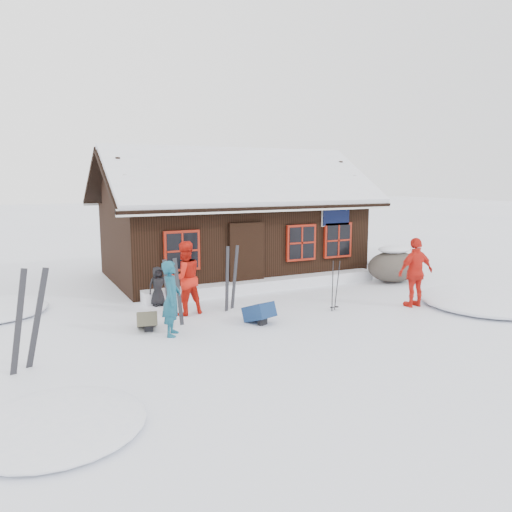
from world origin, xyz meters
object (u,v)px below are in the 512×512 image
object	(u,v)px
skier_orange_right	(416,272)
backpack_olive	(147,323)
skier_orange_left	(185,278)
ski_pair_left	(28,320)
backpack_blue	(259,316)
skier_crouched	(158,286)
boulder	(394,265)
ski_poles	(335,286)
skier_teal	(171,298)

from	to	relation	value
skier_orange_right	backpack_olive	distance (m)	6.98
skier_orange_left	ski_pair_left	distance (m)	4.23
skier_orange_right	backpack_blue	world-z (taller)	skier_orange_right
skier_crouched	ski_pair_left	size ratio (longest dim) A/B	0.56
skier_orange_left	boulder	xyz separation A→B (m)	(7.36, 0.74, -0.38)
skier_orange_right	skier_crouched	bearing A→B (deg)	-24.79
skier_orange_right	ski_poles	distance (m)	2.23
skier_orange_left	ski_pair_left	xyz separation A→B (m)	(-3.61, -2.20, -0.03)
skier_teal	skier_crouched	distance (m)	2.66
skier_teal	backpack_olive	distance (m)	0.99
skier_orange_right	ski_pair_left	world-z (taller)	skier_orange_right
backpack_olive	ski_pair_left	bearing A→B (deg)	-139.05
boulder	skier_orange_right	bearing A→B (deg)	-122.05
ski_poles	backpack_olive	world-z (taller)	ski_poles
skier_orange_left	ski_pair_left	bearing A→B (deg)	22.89
skier_orange_right	skier_orange_left	bearing A→B (deg)	-16.74
ski_poles	backpack_olive	bearing A→B (deg)	174.07
skier_orange_left	backpack_blue	size ratio (longest dim) A/B	2.83
skier_orange_left	boulder	distance (m)	7.41
boulder	backpack_olive	xyz separation A→B (m)	(-8.54, -1.59, -0.38)
skier_crouched	ski_poles	distance (m)	4.64
ski_pair_left	ski_poles	distance (m)	7.22
skier_teal	skier_crouched	size ratio (longest dim) A/B	1.55
skier_orange_left	backpack_blue	bearing A→B (deg)	122.77
skier_crouched	backpack_olive	distance (m)	2.17
skier_orange_left	ski_pair_left	size ratio (longest dim) A/B	0.99
skier_orange_right	backpack_olive	xyz separation A→B (m)	(-6.85, 1.11, -0.76)
boulder	ski_poles	distance (m)	4.34
skier_orange_left	backpack_olive	distance (m)	1.64
skier_orange_left	backpack_blue	xyz separation A→B (m)	(1.31, -1.49, -0.74)
ski_poles	backpack_blue	size ratio (longest dim) A/B	2.04
skier_orange_left	ski_poles	bearing A→B (deg)	150.88
backpack_blue	backpack_olive	distance (m)	2.57
skier_orange_right	backpack_olive	world-z (taller)	skier_orange_right
skier_orange_right	skier_crouched	size ratio (longest dim) A/B	1.74
skier_orange_left	skier_crouched	xyz separation A→B (m)	(-0.37, 1.13, -0.39)
skier_orange_left	backpack_blue	world-z (taller)	skier_orange_left
skier_teal	ski_poles	size ratio (longest dim) A/B	1.23
ski_pair_left	backpack_olive	world-z (taller)	ski_pair_left
skier_teal	skier_crouched	world-z (taller)	skier_teal
skier_orange_left	backpack_olive	size ratio (longest dim) A/B	3.17
skier_orange_left	boulder	size ratio (longest dim) A/B	1.01
skier_crouched	ski_pair_left	distance (m)	4.66
boulder	ski_poles	world-z (taller)	ski_poles
backpack_blue	backpack_olive	size ratio (longest dim) A/B	1.12
boulder	ski_pair_left	xyz separation A→B (m)	(-10.97, -2.94, 0.35)
skier_orange_right	skier_crouched	world-z (taller)	skier_orange_right
skier_orange_left	ski_poles	distance (m)	3.81
skier_teal	skier_orange_right	world-z (taller)	skier_orange_right
skier_teal	ski_pair_left	size ratio (longest dim) A/B	0.87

